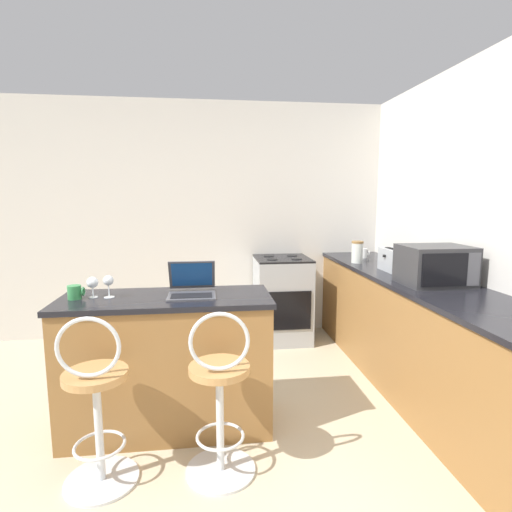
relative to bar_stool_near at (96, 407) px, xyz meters
The scene contains 16 objects.
ground_plane 0.85m from the bar_stool_near, 18.53° to the right, with size 20.00×20.00×0.00m, color #BCAD8E.
wall_back 2.68m from the bar_stool_near, 74.31° to the left, with size 12.00×0.06×2.60m.
breakfast_bar 0.62m from the bar_stool_near, 57.72° to the left, with size 1.38×0.56×0.92m.
counter_right 2.43m from the bar_stool_near, 20.34° to the left, with size 0.66×3.18×0.92m.
bar_stool_near is the anchor object (origin of this frame).
bar_stool_far 0.66m from the bar_stool_near, ahead, with size 0.40×0.40×0.97m.
laptop 0.91m from the bar_stool_near, 48.18° to the left, with size 0.31×0.31×0.22m.
microwave 2.44m from the bar_stool_near, 15.76° to the left, with size 0.48×0.39×0.29m.
toaster 2.62m from the bar_stool_near, 27.92° to the left, with size 0.24×0.31×0.20m.
stove_range 2.53m from the bar_stool_near, 56.11° to the left, with size 0.58×0.61×0.92m.
wine_glass_short 0.80m from the bar_stool_near, 103.81° to the left, with size 0.07×0.07×0.14m.
mug_white 3.05m from the bar_stool_near, 40.94° to the left, with size 0.10×0.08×0.10m.
mug_green 0.77m from the bar_stool_near, 114.44° to the left, with size 0.10×0.08×0.09m.
mug_blue 2.94m from the bar_stool_near, 30.37° to the left, with size 0.09×0.07×0.10m.
wine_glass_tall 0.79m from the bar_stool_near, 93.55° to the left, with size 0.07×0.07×0.15m.
storage_jar 2.73m from the bar_stool_near, 38.84° to the left, with size 0.12×0.12×0.22m.
Camera 1 is at (-0.09, -1.85, 1.56)m, focal length 28.00 mm.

